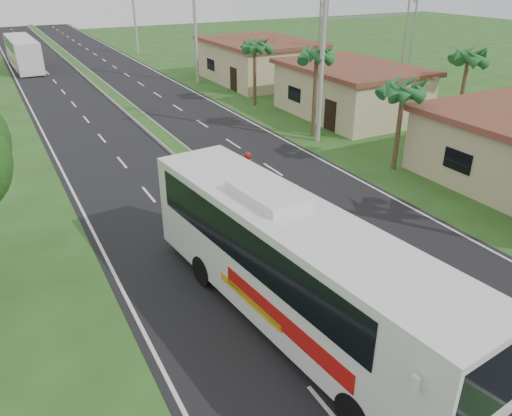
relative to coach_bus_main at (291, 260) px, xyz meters
name	(u,v)px	position (x,y,z in m)	size (l,w,h in m)	color
ground	(434,366)	(2.53, -3.55, -2.25)	(180.00, 180.00, 0.00)	#2C4D1C
road_asphalt	(180,153)	(2.53, 16.45, -2.24)	(14.00, 160.00, 0.02)	black
median_strip	(180,151)	(2.53, 16.45, -2.15)	(1.20, 160.00, 0.18)	gray
lane_edge_left	(63,173)	(-4.17, 16.45, -2.25)	(0.12, 160.00, 0.01)	silver
lane_edge_right	(277,137)	(9.23, 16.45, -2.25)	(0.12, 160.00, 0.01)	silver
shop_mid	(350,90)	(16.53, 18.45, -0.39)	(7.60, 10.60, 3.67)	tan
shop_far	(259,60)	(16.53, 32.45, -0.32)	(8.60, 11.60, 3.82)	tan
palm_verge_b	(404,89)	(11.93, 8.45, 2.11)	(2.40, 2.40, 5.05)	#473321
palm_verge_c	(317,55)	(11.33, 15.45, 2.87)	(2.40, 2.40, 5.85)	#473321
palm_verge_d	(255,46)	(11.83, 24.45, 2.30)	(2.40, 2.40, 5.25)	#473321
palm_behind_shop	(469,57)	(20.03, 11.45, 2.68)	(2.40, 2.40, 5.65)	#473321
utility_pole_b	(323,38)	(11.00, 14.45, 4.01)	(3.20, 0.28, 12.00)	gray
utility_pole_c	(195,20)	(11.03, 34.45, 3.42)	(1.60, 0.28, 11.00)	gray
utility_pole_d	(134,8)	(11.03, 54.45, 3.17)	(1.60, 0.28, 10.50)	gray
billboard_lattice	(371,6)	(24.53, 26.45, 4.57)	(10.18, 1.18, 12.07)	gray
coach_bus_main	(291,260)	(0.00, 0.00, 0.00)	(3.93, 12.87, 4.09)	silver
coach_bus_far	(23,51)	(-2.67, 49.94, -0.43)	(2.68, 11.06, 3.21)	silver
motorcyclist	(247,183)	(3.01, 8.68, -1.38)	(1.89, 0.64, 2.40)	black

